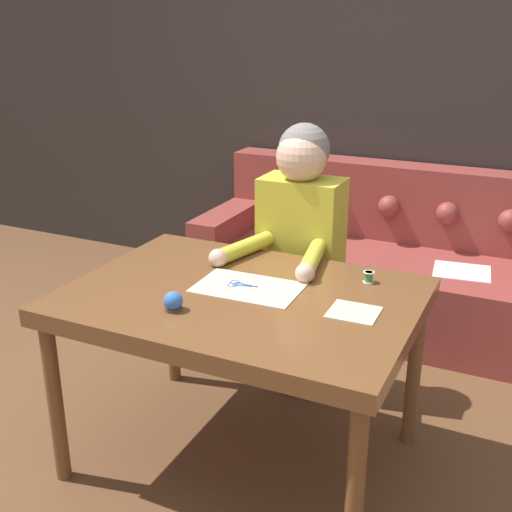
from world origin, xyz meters
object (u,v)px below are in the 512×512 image
(scissors, at_px, (246,286))
(thread_spool, at_px, (369,277))
(person, at_px, (300,257))
(dining_table, at_px, (242,310))
(couch, at_px, (379,268))
(pin_cushion, at_px, (173,302))

(scissors, bearing_deg, thread_spool, 30.29)
(person, xyz_separation_m, scissors, (0.00, -0.58, 0.08))
(dining_table, bearing_deg, scissors, 100.22)
(person, xyz_separation_m, thread_spool, (0.42, -0.33, 0.10))
(couch, distance_m, scissors, 1.60)
(person, relative_size, scissors, 5.62)
(couch, xyz_separation_m, scissors, (-0.14, -1.53, 0.44))
(dining_table, relative_size, couch, 0.62)
(couch, xyz_separation_m, thread_spool, (0.28, -1.29, 0.46))
(dining_table, height_order, thread_spool, thread_spool)
(person, xyz_separation_m, pin_cushion, (-0.13, -0.89, 0.11))
(couch, bearing_deg, pin_cushion, -98.78)
(dining_table, relative_size, person, 1.01)
(person, bearing_deg, scissors, -89.59)
(pin_cushion, bearing_deg, couch, 81.22)
(dining_table, height_order, pin_cushion, pin_cushion)
(person, bearing_deg, couch, 81.12)
(scissors, bearing_deg, person, 90.41)
(scissors, bearing_deg, couch, 84.60)
(couch, relative_size, scissors, 9.14)
(thread_spool, distance_m, pin_cushion, 0.79)
(scissors, distance_m, pin_cushion, 0.34)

